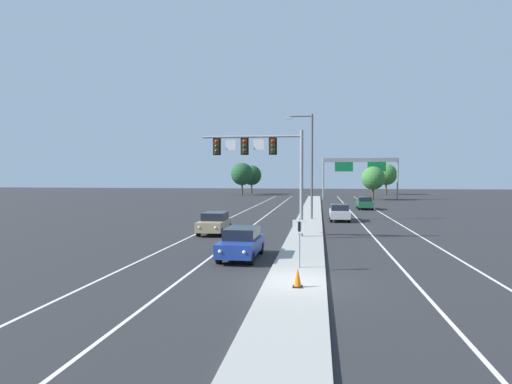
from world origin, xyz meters
name	(u,v)px	position (x,y,z in m)	size (l,w,h in m)	color
ground_plane	(295,285)	(0.00, 0.00, 0.00)	(260.00, 260.00, 0.00)	#28282B
median_island	(307,228)	(0.00, 18.00, 0.07)	(2.40, 110.00, 0.15)	#9E9B93
lane_stripe_oncoming_center	(260,220)	(-4.70, 25.00, 0.00)	(0.14, 100.00, 0.01)	silver
lane_stripe_receding_center	(359,221)	(4.70, 25.00, 0.00)	(0.14, 100.00, 0.01)	silver
edge_stripe_left	(227,219)	(-8.00, 25.00, 0.00)	(0.14, 100.00, 0.01)	silver
edge_stripe_right	(396,222)	(8.00, 25.00, 0.00)	(0.14, 100.00, 0.01)	silver
overhead_signal_mast	(266,158)	(-2.70, 12.77, 5.49)	(6.97, 0.44, 7.20)	gray
median_sign_post	(299,236)	(0.04, 2.53, 1.59)	(0.60, 0.10, 2.20)	gray
street_lamp_median	(310,160)	(0.01, 25.17, 5.79)	(2.58, 0.28, 10.00)	#4C4C51
car_oncoming_blue	(241,243)	(-3.05, 5.14, 0.82)	(1.89, 4.50, 1.58)	navy
car_oncoming_tan	(215,223)	(-6.68, 14.32, 0.82)	(1.85, 4.48, 1.58)	tan
car_receding_silver	(339,212)	(2.85, 25.09, 0.82)	(1.83, 4.47, 1.58)	#B7B7BC
car_receding_green	(365,203)	(6.70, 40.16, 0.82)	(1.86, 4.49, 1.58)	#195633
traffic_cone_median_nose	(298,277)	(0.14, -0.93, 0.51)	(0.36, 0.36, 0.74)	black
highway_sign_gantry	(360,165)	(8.20, 63.24, 6.16)	(13.28, 0.42, 7.50)	gray
tree_far_left_a	(242,174)	(-15.85, 78.16, 4.66)	(4.94, 4.94, 7.14)	#4C3823
tree_far_right_b	(386,174)	(16.11, 86.06, 4.58)	(4.84, 4.84, 7.01)	#4C3823
tree_far_left_c	(252,175)	(-14.70, 84.38, 4.40)	(4.66, 4.66, 6.74)	#4C3823
tree_far_right_a	(373,178)	(10.35, 62.17, 3.87)	(4.10, 4.10, 5.93)	#4C3823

